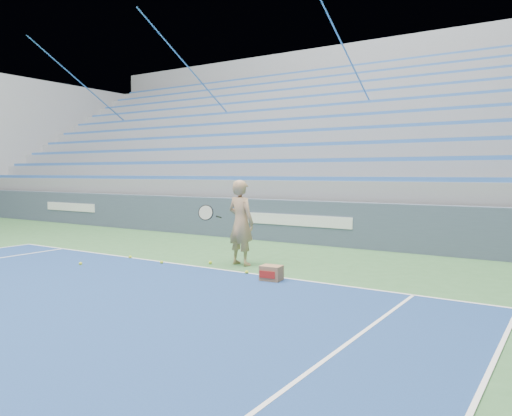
{
  "coord_description": "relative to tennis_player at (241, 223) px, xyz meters",
  "views": [
    {
      "loc": [
        6.11,
        4.56,
        1.81
      ],
      "look_at": [
        1.02,
        12.38,
        1.15
      ],
      "focal_mm": 35.0,
      "sensor_mm": 36.0,
      "label": 1
    }
  ],
  "objects": [
    {
      "name": "sponsor_barrier",
      "position": [
        -0.56,
        3.36,
        -0.29
      ],
      "size": [
        30.0,
        0.32,
        1.1
      ],
      "color": "#3F4C60",
      "rests_on": "ground"
    },
    {
      "name": "bleachers",
      "position": [
        -0.57,
        9.08,
        1.52
      ],
      "size": [
        31.0,
        9.15,
        7.3
      ],
      "color": "gray",
      "rests_on": "ground"
    },
    {
      "name": "tennis_player",
      "position": [
        0.0,
        0.0,
        0.0
      ],
      "size": [
        0.94,
        0.86,
        1.67
      ],
      "color": "tan",
      "rests_on": "ground"
    },
    {
      "name": "ball_box",
      "position": [
        1.26,
        -0.91,
        -0.71
      ],
      "size": [
        0.37,
        0.31,
        0.26
      ],
      "color": "#8F6545",
      "rests_on": "ground"
    },
    {
      "name": "tennis_ball_0",
      "position": [
        -2.6,
        -1.75,
        -0.8
      ],
      "size": [
        0.07,
        0.07,
        0.07
      ],
      "primitive_type": "sphere",
      "color": "#C8DA2C",
      "rests_on": "ground"
    },
    {
      "name": "tennis_ball_1",
      "position": [
        -2.37,
        -0.68,
        -0.8
      ],
      "size": [
        0.07,
        0.07,
        0.07
      ],
      "primitive_type": "sphere",
      "color": "#C8DA2C",
      "rests_on": "ground"
    },
    {
      "name": "tennis_ball_2",
      "position": [
        -1.37,
        -0.78,
        -0.8
      ],
      "size": [
        0.07,
        0.07,
        0.07
      ],
      "primitive_type": "sphere",
      "color": "#C8DA2C",
      "rests_on": "ground"
    },
    {
      "name": "tennis_ball_3",
      "position": [
        -0.55,
        -0.26,
        -0.8
      ],
      "size": [
        0.07,
        0.07,
        0.07
      ],
      "primitive_type": "sphere",
      "color": "#C8DA2C",
      "rests_on": "ground"
    },
    {
      "name": "tennis_ball_4",
      "position": [
        0.6,
        -0.67,
        -0.8
      ],
      "size": [
        0.07,
        0.07,
        0.07
      ],
      "primitive_type": "sphere",
      "color": "#C8DA2C",
      "rests_on": "ground"
    }
  ]
}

